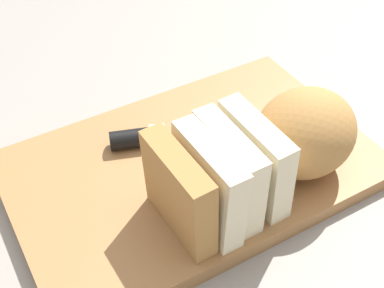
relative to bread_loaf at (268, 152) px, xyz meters
name	(u,v)px	position (x,y,z in m)	size (l,w,h in m)	color
ground_plane	(192,173)	(0.06, -0.08, -0.08)	(3.00, 3.00, 0.00)	gray
cutting_board	(192,167)	(0.06, -0.08, -0.06)	(0.45, 0.29, 0.02)	#9E6B3D
bread_loaf	(268,152)	(0.00, 0.00, 0.00)	(0.26, 0.13, 0.11)	#A8753D
bread_knife	(160,137)	(0.08, -0.13, -0.04)	(0.26, 0.11, 0.02)	silver
crumb_near_knife	(224,132)	(-0.01, -0.10, -0.05)	(0.00, 0.00, 0.00)	tan
crumb_near_loaf	(230,168)	(0.02, -0.04, -0.05)	(0.01, 0.01, 0.01)	tan
crumb_stray_left	(240,147)	(-0.01, -0.07, -0.05)	(0.01, 0.01, 0.01)	tan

